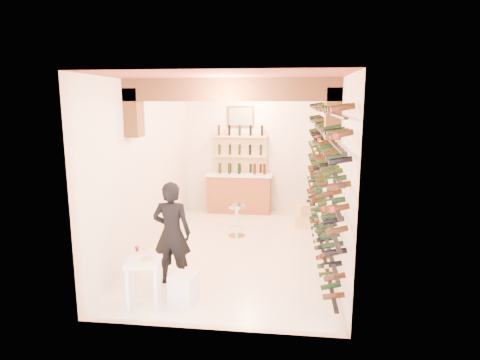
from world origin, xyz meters
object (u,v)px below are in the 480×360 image
Objects in this scene: back_counter at (239,192)px; crate_lower at (307,221)px; wine_rack at (320,172)px; person at (172,233)px; chrome_barstool at (237,218)px; tasting_table at (144,268)px; white_stool at (184,289)px.

back_counter is 3.49× the size of crate_lower.
wine_rack reaches higher than person.
tasting_table is at bearing -106.17° from chrome_barstool.
chrome_barstool reaches higher than crate_lower.
chrome_barstool is at bearing -150.96° from crate_lower.
chrome_barstool is at bearing 64.82° from tasting_table.
back_counter reaches higher than chrome_barstool.
back_counter is 2.10m from crate_lower.
tasting_table reaches higher than white_stool.
wine_rack reaches higher than chrome_barstool.
white_stool is at bearing -97.35° from chrome_barstool.
tasting_table reaches higher than crate_lower.
chrome_barstool is (-1.64, 0.64, -1.14)m from wine_rack.
back_counter is 3.95× the size of white_stool.
wine_rack is at bearing -143.91° from person.
chrome_barstool is at bearing 158.56° from wine_rack.
tasting_table is at bearing 76.43° from person.
crate_lower is at bearing -124.79° from person.
back_counter is 2.44× the size of chrome_barstool.
tasting_table is at bearing -97.96° from back_counter.
person is at bearing -106.97° from chrome_barstool.
wine_rack is 11.69× the size of crate_lower.
wine_rack is 8.17× the size of chrome_barstool.
wine_rack is 6.94× the size of tasting_table.
person is (-0.53, -4.36, 0.29)m from back_counter.
person is at bearing -124.90° from crate_lower.
back_counter reaches higher than crate_lower.
white_stool is 0.26× the size of person.
tasting_table is 4.67m from crate_lower.
person is 2.50m from chrome_barstool.
wine_rack reaches higher than white_stool.
back_counter is at bearing -96.81° from person.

